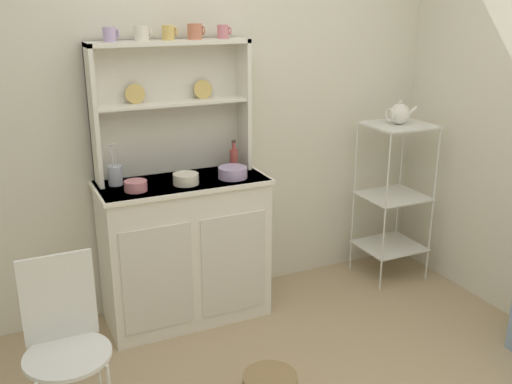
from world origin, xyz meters
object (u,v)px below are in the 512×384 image
bakers_rack (394,188)px  wire_chair (64,335)px  hutch_shelf_unit (170,99)px  utensil_jar (115,175)px  hutch_cabinet (185,249)px  bowl_mixing_large (136,186)px  porcelain_teapot (399,114)px  cup_lilac_0 (110,34)px  jam_bottle (234,158)px

bakers_rack → wire_chair: bakers_rack is taller
hutch_shelf_unit → bakers_rack: size_ratio=0.84×
hutch_shelf_unit → utensil_jar: 0.53m
hutch_cabinet → bowl_mixing_large: (-0.28, -0.07, 0.45)m
hutch_shelf_unit → utensil_jar: bearing=-166.5°
hutch_cabinet → porcelain_teapot: (1.46, -0.06, 0.70)m
hutch_shelf_unit → cup_lilac_0: 0.49m
cup_lilac_0 → jam_bottle: 1.00m
wire_chair → utensil_jar: 1.04m
cup_lilac_0 → utensil_jar: (-0.04, -0.04, -0.75)m
hutch_cabinet → hutch_shelf_unit: 0.88m
wire_chair → utensil_jar: bearing=93.1°
cup_lilac_0 → jam_bottle: cup_lilac_0 is taller
bowl_mixing_large → hutch_cabinet: bearing=14.5°
wire_chair → cup_lilac_0: cup_lilac_0 is taller
hutch_cabinet → jam_bottle: 0.62m
wire_chair → jam_bottle: (1.14, 0.87, 0.42)m
bowl_mixing_large → utensil_jar: 0.17m
wire_chair → jam_bottle: size_ratio=4.73×
hutch_cabinet → bakers_rack: size_ratio=0.90×
wire_chair → cup_lilac_0: (0.46, 0.90, 1.16)m
hutch_cabinet → utensil_jar: 0.60m
hutch_cabinet → cup_lilac_0: bearing=159.1°
cup_lilac_0 → jam_bottle: bearing=-3.0°
hutch_shelf_unit → hutch_cabinet: bearing=-90.0°
wire_chair → porcelain_teapot: size_ratio=3.78×
hutch_shelf_unit → jam_bottle: bearing=-12.2°
hutch_shelf_unit → jam_bottle: (0.36, -0.08, -0.37)m
wire_chair → utensil_jar: size_ratio=3.53×
hutch_cabinet → cup_lilac_0: cup_lilac_0 is taller
hutch_shelf_unit → porcelain_teapot: bearing=-8.6°
jam_bottle → hutch_cabinet: bearing=-166.5°
hutch_cabinet → cup_lilac_0: size_ratio=11.75×
wire_chair → bakers_rack: bearing=47.3°
bakers_rack → wire_chair: (-2.25, -0.72, -0.12)m
bakers_rack → cup_lilac_0: size_ratio=13.02×
hutch_shelf_unit → cup_lilac_0: size_ratio=10.93×
hutch_shelf_unit → bowl_mixing_large: size_ratio=7.39×
wire_chair → utensil_jar: (0.43, 0.86, 0.41)m
hutch_shelf_unit → bakers_rack: bearing=-8.6°
hutch_shelf_unit → bowl_mixing_large: (-0.28, -0.24, -0.41)m
wire_chair → cup_lilac_0: size_ratio=10.27×
wire_chair → hutch_cabinet: bearing=74.3°
utensil_jar → porcelain_teapot: size_ratio=1.07×
bowl_mixing_large → bakers_rack: bearing=0.5°
porcelain_teapot → bowl_mixing_large: bearing=-179.5°
hutch_cabinet → cup_lilac_0: 1.28m
bowl_mixing_large → porcelain_teapot: bearing=0.5°
hutch_cabinet → utensil_jar: bearing=167.7°
hutch_cabinet → bowl_mixing_large: bowl_mixing_large is taller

